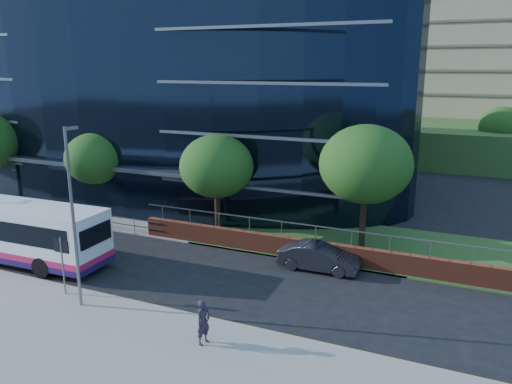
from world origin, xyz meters
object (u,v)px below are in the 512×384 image
at_px(street_sign, 62,254).
at_px(tree_far_c, 217,166).
at_px(tree_far_b, 95,159).
at_px(tree_dist_e, 502,126).
at_px(city_bus, 10,230).
at_px(pedestrian, 203,322).
at_px(tree_far_d, 366,164).
at_px(parked_car, 319,257).
at_px(streetlight_east, 73,213).

xyz_separation_m(street_sign, tree_far_c, (2.50, 10.59, 2.39)).
bearing_deg(tree_far_b, tree_dist_e, 48.48).
relative_size(city_bus, pedestrian, 6.81).
height_order(street_sign, tree_dist_e, tree_dist_e).
height_order(tree_far_d, pedestrian, tree_far_d).
xyz_separation_m(tree_dist_e, parked_car, (-9.47, -33.72, -3.82)).
bearing_deg(tree_far_b, pedestrian, -38.13).
xyz_separation_m(tree_far_c, streetlight_east, (-1.00, -11.17, -0.10)).
relative_size(tree_far_b, tree_far_d, 0.81).
relative_size(street_sign, city_bus, 0.23).
relative_size(tree_far_d, parked_car, 1.72).
bearing_deg(pedestrian, tree_far_c, 38.64).
distance_m(tree_far_c, pedestrian, 13.52).
bearing_deg(city_bus, tree_far_d, 26.07).
xyz_separation_m(streetlight_east, city_bus, (-7.63, 2.92, -2.70)).
bearing_deg(streetlight_east, tree_far_c, 84.89).
relative_size(street_sign, parked_car, 0.65).
bearing_deg(street_sign, tree_dist_e, 64.88).
xyz_separation_m(tree_far_b, tree_dist_e, (27.00, 30.50, 0.33)).
distance_m(tree_far_b, tree_far_c, 10.02).
bearing_deg(tree_dist_e, pedestrian, -104.87).
height_order(tree_far_c, pedestrian, tree_far_c).
xyz_separation_m(street_sign, parked_car, (10.03, 7.86, -1.44)).
relative_size(tree_far_c, city_bus, 0.53).
xyz_separation_m(street_sign, city_bus, (-6.13, 2.33, -0.41)).
height_order(tree_far_d, parked_car, tree_far_d).
xyz_separation_m(streetlight_east, parked_car, (8.53, 8.45, -3.73)).
xyz_separation_m(tree_far_b, parked_car, (17.53, -3.22, -3.50)).
height_order(tree_far_b, tree_far_d, tree_far_d).
bearing_deg(city_bus, tree_dist_e, 55.23).
bearing_deg(city_bus, tree_far_b, 97.27).
bearing_deg(parked_car, pedestrian, 167.19).
xyz_separation_m(tree_far_b, pedestrian, (15.64, -12.28, -3.16)).
distance_m(street_sign, tree_far_d, 16.61).
distance_m(street_sign, pedestrian, 8.30).
distance_m(tree_far_b, pedestrian, 20.14).
bearing_deg(tree_far_b, streetlight_east, -52.37).
xyz_separation_m(city_bus, pedestrian, (14.27, -3.52, -0.70)).
bearing_deg(street_sign, pedestrian, -8.32).
relative_size(tree_far_c, tree_dist_e, 1.00).
distance_m(street_sign, tree_dist_e, 45.99).
bearing_deg(streetlight_east, city_bus, 159.07).
bearing_deg(parked_car, streetlight_east, 133.69).
height_order(tree_far_d, tree_dist_e, tree_far_d).
bearing_deg(pedestrian, city_bus, 89.18).
relative_size(tree_far_c, streetlight_east, 0.81).
height_order(tree_far_b, tree_far_c, tree_far_c).
height_order(tree_far_c, parked_car, tree_far_c).
bearing_deg(streetlight_east, tree_dist_e, 66.89).
distance_m(city_bus, parked_car, 17.11).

